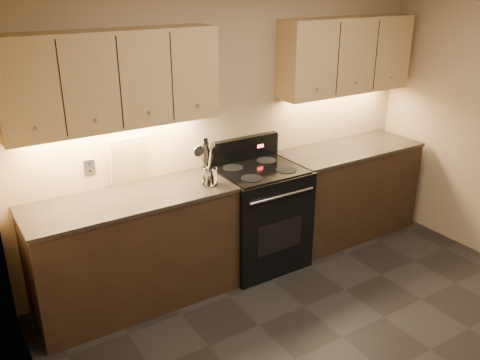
% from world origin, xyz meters
% --- Properties ---
extents(wall_back, '(4.00, 0.04, 2.60)m').
position_xyz_m(wall_back, '(0.00, 2.00, 1.30)').
color(wall_back, tan).
rests_on(wall_back, ground).
extents(wall_left, '(0.04, 4.00, 2.60)m').
position_xyz_m(wall_left, '(-2.00, 0.00, 1.30)').
color(wall_left, tan).
rests_on(wall_left, ground).
extents(counter_left, '(1.62, 0.62, 0.93)m').
position_xyz_m(counter_left, '(-1.10, 1.70, 0.47)').
color(counter_left, black).
rests_on(counter_left, ground).
extents(counter_right, '(1.46, 0.62, 0.93)m').
position_xyz_m(counter_right, '(1.18, 1.70, 0.47)').
color(counter_right, black).
rests_on(counter_right, ground).
extents(stove, '(0.76, 0.68, 1.14)m').
position_xyz_m(stove, '(0.08, 1.68, 0.48)').
color(stove, black).
rests_on(stove, ground).
extents(upper_cab_left, '(1.60, 0.30, 0.70)m').
position_xyz_m(upper_cab_left, '(-1.10, 1.85, 1.80)').
color(upper_cab_left, tan).
rests_on(upper_cab_left, wall_back).
extents(upper_cab_right, '(1.44, 0.30, 0.70)m').
position_xyz_m(upper_cab_right, '(1.18, 1.85, 1.80)').
color(upper_cab_right, tan).
rests_on(upper_cab_right, wall_back).
extents(outlet_plate, '(0.08, 0.01, 0.12)m').
position_xyz_m(outlet_plate, '(-1.30, 1.99, 1.12)').
color(outlet_plate, '#B2B5BA').
rests_on(outlet_plate, wall_back).
extents(utensil_crock, '(0.13, 0.13, 0.15)m').
position_xyz_m(utensil_crock, '(-0.46, 1.60, 1.00)').
color(utensil_crock, white).
rests_on(utensil_crock, counter_left).
extents(cutting_board, '(0.32, 0.10, 0.40)m').
position_xyz_m(cutting_board, '(-0.99, 1.96, 1.13)').
color(cutting_board, tan).
rests_on(cutting_board, counter_left).
extents(wooden_spoon, '(0.12, 0.06, 0.35)m').
position_xyz_m(wooden_spoon, '(-0.49, 1.59, 1.12)').
color(wooden_spoon, tan).
rests_on(wooden_spoon, utensil_crock).
extents(black_spoon, '(0.10, 0.17, 0.35)m').
position_xyz_m(black_spoon, '(-0.48, 1.63, 1.12)').
color(black_spoon, black).
rests_on(black_spoon, utensil_crock).
extents(black_turner, '(0.11, 0.19, 0.39)m').
position_xyz_m(black_turner, '(-0.45, 1.58, 1.13)').
color(black_turner, black).
rests_on(black_turner, utensil_crock).
extents(steel_skimmer, '(0.22, 0.12, 0.36)m').
position_xyz_m(steel_skimmer, '(-0.44, 1.60, 1.12)').
color(steel_skimmer, silver).
rests_on(steel_skimmer, utensil_crock).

